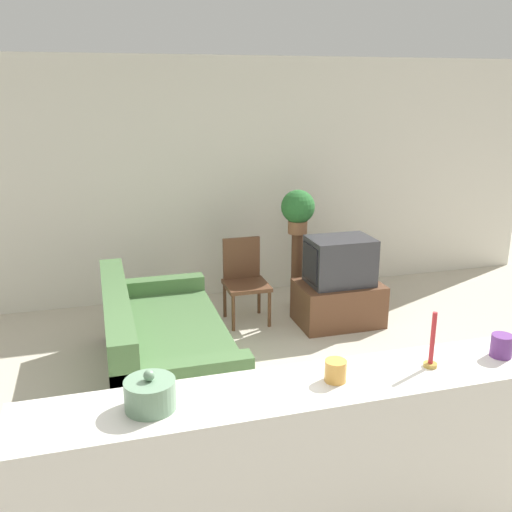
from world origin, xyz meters
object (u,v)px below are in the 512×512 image
object	(u,v)px
couch	(162,348)
television	(339,261)
decorative_bowl	(150,394)
wooden_chair	(244,277)
potted_plant	(298,209)

from	to	relation	value
couch	television	distance (m)	2.06
decorative_bowl	wooden_chair	bearing A→B (deg)	68.17
couch	potted_plant	world-z (taller)	potted_plant
television	wooden_chair	distance (m)	1.00
couch	wooden_chair	size ratio (longest dim) A/B	2.27
couch	decorative_bowl	world-z (taller)	decorative_bowl
wooden_chair	potted_plant	world-z (taller)	potted_plant
television	decorative_bowl	xyz separation A→B (m)	(-2.17, -2.80, 0.40)
potted_plant	wooden_chair	bearing A→B (deg)	-162.10
television	potted_plant	xyz separation A→B (m)	(-0.24, 0.59, 0.43)
television	decorative_bowl	distance (m)	3.56
potted_plant	decorative_bowl	xyz separation A→B (m)	(-1.93, -3.39, -0.03)
wooden_chair	decorative_bowl	bearing A→B (deg)	-111.83
couch	television	world-z (taller)	television
wooden_chair	potted_plant	xyz separation A→B (m)	(0.66, 0.21, 0.64)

